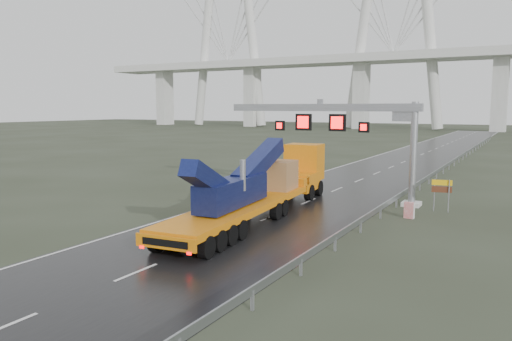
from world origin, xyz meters
The scene contains 7 objects.
ground centered at (0.00, 0.00, 0.00)m, with size 400.00×400.00×0.00m, color #2C3122.
road centered at (0.00, 40.00, 0.01)m, with size 11.00×200.00×0.02m, color black.
guardrail centered at (6.10, 30.00, 0.70)m, with size 0.20×140.00×1.40m, color gray, non-canonical shape.
sign_gantry centered at (2.10, 17.99, 5.61)m, with size 14.90×1.20×7.42m.
heavy_haul_truck centered at (-0.90, 11.54, 1.86)m, with size 4.82×20.60×4.80m.
exit_sign_pair centered at (9.00, 17.00, 1.51)m, with size 1.25×0.29×2.16m.
striped_barrier centered at (7.61, 14.00, 0.50)m, with size 0.59×0.32×1.00m, color red.
Camera 1 is at (14.05, -17.00, 6.81)m, focal length 35.00 mm.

